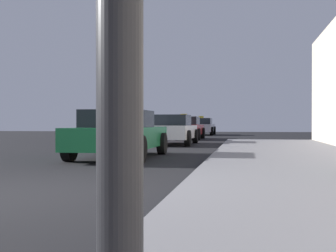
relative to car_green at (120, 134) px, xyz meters
name	(u,v)px	position (x,y,z in m)	size (l,w,h in m)	color
ground_plane	(29,194)	(0.49, -6.08, -0.65)	(80.00, 80.00, 0.00)	black
car_green	(120,134)	(0.00, 0.00, 0.00)	(1.98, 4.40, 1.43)	#196638
car_white	(170,129)	(0.16, 7.24, 0.00)	(2.04, 4.16, 1.27)	white
car_red	(184,128)	(-0.09, 13.41, 0.00)	(2.05, 4.11, 1.43)	red
car_silver	(201,126)	(0.02, 22.08, 0.00)	(1.95, 4.19, 1.43)	#B7B7BF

